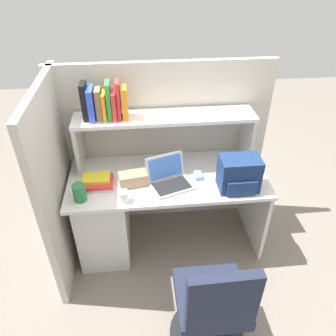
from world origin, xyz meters
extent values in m
plane|color=slate|center=(0.00, 0.00, 0.00)|extent=(8.00, 8.00, 0.00)
cube|color=silver|center=(0.00, 0.00, 0.71)|extent=(1.60, 0.70, 0.03)
cube|color=beige|center=(-0.55, 0.00, 0.35)|extent=(0.40, 0.64, 0.70)
cube|color=beige|center=(0.78, 0.00, 0.35)|extent=(0.03, 0.64, 0.70)
cube|color=#BCB5A8|center=(0.00, 0.38, 0.78)|extent=(1.84, 0.05, 1.55)
cube|color=#BCB5A8|center=(-0.85, -0.05, 0.78)|extent=(0.05, 1.06, 1.55)
cube|color=beige|center=(-0.70, 0.20, 0.94)|extent=(0.03, 0.28, 0.42)
cube|color=beige|center=(0.70, 0.20, 0.94)|extent=(0.03, 0.28, 0.42)
cube|color=silver|center=(0.00, 0.20, 1.17)|extent=(1.44, 0.28, 0.03)
cube|color=black|center=(-0.60, 0.21, 1.32)|extent=(0.04, 0.14, 0.28)
cube|color=blue|center=(-0.55, 0.20, 1.30)|extent=(0.04, 0.18, 0.25)
cube|color=olive|center=(-0.50, 0.21, 1.30)|extent=(0.04, 0.13, 0.23)
cube|color=orange|center=(-0.46, 0.20, 1.28)|extent=(0.03, 0.15, 0.21)
cube|color=green|center=(-0.42, 0.21, 1.32)|extent=(0.03, 0.14, 0.28)
cube|color=red|center=(-0.38, 0.20, 1.29)|extent=(0.03, 0.18, 0.22)
cube|color=red|center=(-0.35, 0.20, 1.32)|extent=(0.03, 0.13, 0.29)
cube|color=orange|center=(-0.30, 0.19, 1.30)|extent=(0.04, 0.13, 0.25)
cube|color=#B7BABF|center=(0.02, -0.14, 0.74)|extent=(0.36, 0.31, 0.02)
cube|color=black|center=(0.02, -0.15, 0.75)|extent=(0.31, 0.25, 0.00)
cube|color=#B7BABF|center=(-0.02, -0.03, 0.85)|extent=(0.31, 0.16, 0.20)
cube|color=#3F72CC|center=(-0.02, -0.04, 0.85)|extent=(0.27, 0.13, 0.16)
cube|color=navy|center=(0.52, -0.19, 0.86)|extent=(0.30, 0.20, 0.27)
cube|color=navy|center=(0.52, -0.30, 0.80)|extent=(0.22, 0.04, 0.12)
cube|color=#7299C6|center=(0.25, -0.03, 0.75)|extent=(0.06, 0.11, 0.03)
cylinder|color=white|center=(-0.35, -0.27, 0.77)|extent=(0.08, 0.08, 0.09)
cube|color=#9E7F60|center=(-0.27, -0.07, 0.78)|extent=(0.24, 0.15, 0.10)
cylinder|color=#26723F|center=(-0.67, -0.22, 0.80)|extent=(0.10, 0.10, 0.13)
cube|color=white|center=(-0.56, -0.05, 0.74)|extent=(0.23, 0.19, 0.02)
cube|color=red|center=(-0.55, -0.06, 0.76)|extent=(0.22, 0.19, 0.03)
cube|color=yellow|center=(-0.56, -0.04, 0.79)|extent=(0.21, 0.14, 0.03)
cylinder|color=black|center=(0.18, -0.94, 0.02)|extent=(0.52, 0.52, 0.04)
cylinder|color=#262628|center=(0.18, -0.94, 0.24)|extent=(0.05, 0.05, 0.41)
cube|color=#1E2338|center=(0.18, -0.94, 0.45)|extent=(0.44, 0.44, 0.08)
cube|color=#1E2338|center=(0.18, -1.14, 0.71)|extent=(0.40, 0.07, 0.44)
camera|label=1|loc=(-0.21, -2.13, 2.32)|focal=35.09mm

